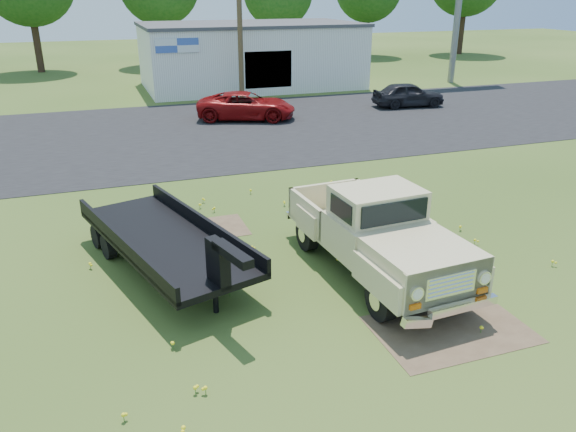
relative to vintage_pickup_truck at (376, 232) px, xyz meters
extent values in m
plane|color=#304917|center=(-1.17, 0.36, -1.05)|extent=(140.00, 140.00, 0.00)
cube|color=black|center=(-1.17, 15.36, -1.05)|extent=(90.00, 14.00, 0.02)
cube|color=brown|center=(0.33, -2.64, -1.05)|extent=(3.00, 2.00, 0.01)
cube|color=brown|center=(-3.17, 3.86, -1.05)|extent=(2.20, 1.60, 0.01)
cube|color=silver|center=(4.83, 27.36, 0.95)|extent=(14.00, 8.00, 4.00)
cube|color=#3F3F44|center=(4.83, 27.36, 3.00)|extent=(14.20, 8.20, 0.20)
cube|color=black|center=(4.83, 23.41, 0.55)|extent=(3.00, 0.10, 2.20)
cube|color=silver|center=(-0.67, 23.31, 2.15)|extent=(2.50, 0.08, 0.80)
cylinder|color=slate|center=(18.83, 24.36, 2.95)|extent=(0.44, 0.44, 8.00)
cylinder|color=#4E3A24|center=(2.83, 22.36, 3.45)|extent=(0.30, 0.30, 9.00)
cylinder|color=#342217|center=(-9.17, 39.86, 0.93)|extent=(0.56, 0.56, 3.96)
cylinder|color=#342217|center=(0.83, 40.86, 0.84)|extent=(0.56, 0.56, 3.78)
cylinder|color=#342217|center=(10.83, 39.36, 0.66)|extent=(0.56, 0.56, 3.42)
cylinder|color=#342217|center=(20.83, 41.86, 0.75)|extent=(0.56, 0.56, 3.60)
cylinder|color=#342217|center=(30.83, 40.36, 1.02)|extent=(0.56, 0.56, 4.14)
imported|color=maroon|center=(1.68, 17.18, -0.37)|extent=(5.41, 3.84, 1.37)
imported|color=black|center=(11.19, 17.37, -0.37)|extent=(4.13, 2.04, 1.36)
camera|label=1|loc=(-5.78, -10.40, 5.13)|focal=35.00mm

